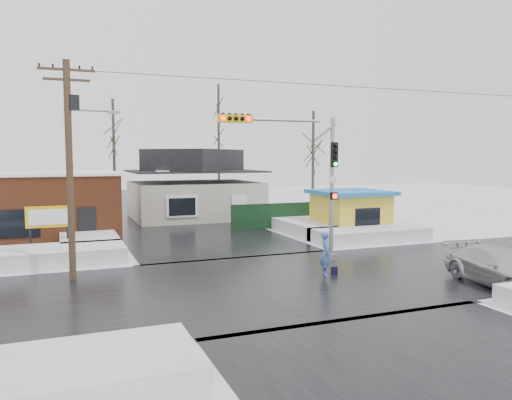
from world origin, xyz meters
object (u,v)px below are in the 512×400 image
object	(u,v)px
traffic_signal	(304,169)
utility_pole	(71,157)
marquee_sign	(48,218)
kiosk	(350,212)
car	(501,268)
pedestrian	(326,254)

from	to	relation	value
traffic_signal	utility_pole	xyz separation A→B (m)	(-10.36, 0.53, 0.57)
traffic_signal	marquee_sign	xyz separation A→B (m)	(-11.43, 6.53, -2.62)
utility_pole	kiosk	world-z (taller)	utility_pole
traffic_signal	kiosk	xyz separation A→B (m)	(7.07, 7.03, -3.08)
traffic_signal	car	distance (m)	9.41
traffic_signal	car	size ratio (longest dim) A/B	1.38
marquee_sign	kiosk	world-z (taller)	kiosk
utility_pole	car	world-z (taller)	utility_pole
utility_pole	kiosk	distance (m)	18.95
utility_pole	car	size ratio (longest dim) A/B	1.77
utility_pole	marquee_sign	distance (m)	6.87
utility_pole	marquee_sign	world-z (taller)	utility_pole
traffic_signal	pedestrian	xyz separation A→B (m)	(-0.32, -2.76, -3.58)
marquee_sign	car	bearing A→B (deg)	-38.65
traffic_signal	marquee_sign	world-z (taller)	traffic_signal
utility_pole	pedestrian	xyz separation A→B (m)	(10.04, -3.29, -4.16)
traffic_signal	car	bearing A→B (deg)	-52.37
traffic_signal	car	xyz separation A→B (m)	(5.26, -6.82, -3.80)
traffic_signal	utility_pole	world-z (taller)	utility_pole
utility_pole	kiosk	bearing A→B (deg)	20.44
marquee_sign	pedestrian	bearing A→B (deg)	-39.88
car	pedestrian	bearing A→B (deg)	149.29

